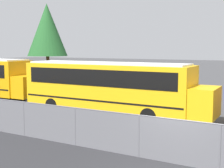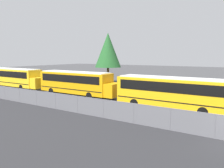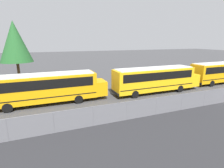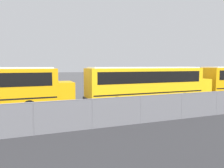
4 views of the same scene
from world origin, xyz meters
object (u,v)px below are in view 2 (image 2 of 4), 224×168
Objects in this scene: school_bus_1 at (15,77)px; tree_0 at (108,50)px; school_bus_2 at (76,82)px; school_bus_3 at (173,91)px.

tree_0 is (9.35, 14.11, 4.56)m from school_bus_1.
school_bus_1 is 13.47m from school_bus_2.
tree_0 is at bearing 140.29° from school_bus_3.
school_bus_1 is 1.00× the size of school_bus_2.
tree_0 reaches higher than school_bus_3.
school_bus_2 is at bearing -73.49° from tree_0.
school_bus_3 is 1.26× the size of tree_0.
tree_0 reaches higher than school_bus_1.
school_bus_1 is 1.00× the size of school_bus_3.
school_bus_3 is at bearing -39.71° from tree_0.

